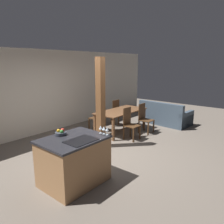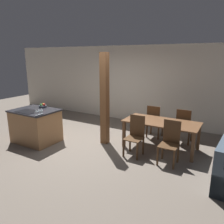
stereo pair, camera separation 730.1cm
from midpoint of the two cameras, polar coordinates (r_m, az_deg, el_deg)
ground_plane at (r=4.63m, az=31.21°, el=-17.78°), size 16.00×16.00×0.00m
wall_back at (r=6.77m, az=32.68°, el=4.00°), size 11.20×0.08×2.70m
kitchen_island at (r=4.09m, az=11.37°, el=-12.82°), size 1.21×0.93×0.92m
fruit_bowl at (r=4.18m, az=12.85°, el=-4.76°), size 0.22×0.22×0.11m
wine_glass_near at (r=3.38m, az=18.18°, el=-8.47°), size 0.07×0.07×0.16m
wine_glass_middle at (r=3.46m, az=18.49°, el=-7.97°), size 0.07×0.07×0.16m
wine_glass_far at (r=3.54m, az=18.79°, el=-7.49°), size 0.07×0.07×0.16m
dining_table at (r=5.43m, az=50.79°, el=-9.08°), size 1.86×0.89×0.73m
dining_chair_near_left at (r=4.75m, az=48.35°, el=-13.14°), size 0.40×0.40×0.97m
dining_chair_near_right at (r=5.10m, az=57.48°, el=-13.45°), size 0.40×0.40×0.97m
dining_chair_far_left at (r=5.93m, az=44.63°, el=-7.71°), size 0.40×0.40×0.97m
dining_chair_far_right at (r=6.21m, az=52.13°, el=-8.35°), size 0.40×0.40×0.97m
timber_post at (r=4.52m, az=36.87°, el=-2.53°), size 0.19×0.19×2.43m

